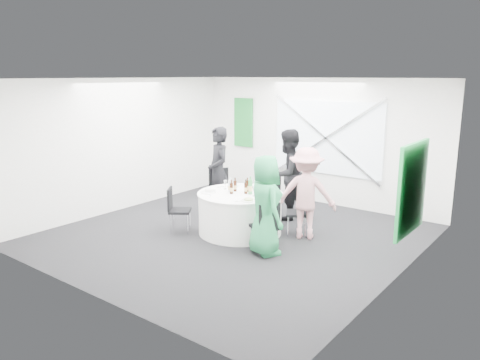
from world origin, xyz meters
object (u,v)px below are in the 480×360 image
Objects in this scene: banquet_table at (240,213)px; chair_front_left at (176,207)px; person_man_back at (287,175)px; green_water_bottle at (250,187)px; person_woman_pink at (306,193)px; person_man_back_left at (218,172)px; chair_back_right at (301,209)px; chair_back_left at (220,188)px; chair_back at (269,191)px; clear_water_bottle at (230,186)px; person_woman_green at (265,205)px; chair_front_right at (266,223)px.

chair_front_left is at bearing -144.36° from banquet_table.
green_water_bottle is (-0.01, -1.24, -0.02)m from person_man_back.
person_man_back_left is at bearing -27.74° from person_woman_pink.
chair_back_right is at bearing -92.52° from chair_front_left.
banquet_table is at bearing -90.00° from chair_back_left.
chair_back reaches higher than banquet_table.
clear_water_bottle reaches higher than chair_front_left.
person_woman_green is at bearing -30.90° from banquet_table.
banquet_table is 0.95× the size of person_woman_pink.
person_man_back_left is (-2.00, 0.05, 0.43)m from chair_back_right.
person_man_back_left is at bearing -90.88° from chair_front_right.
person_man_back_left reaches higher than chair_back_left.
chair_front_right is at bearing -62.74° from chair_back.
chair_back_left is (-1.03, 0.67, 0.19)m from banquet_table.
chair_back is 1.10m from person_man_back_left.
chair_front_right is at bearing -88.12° from chair_back_left.
person_woman_green reaches higher than chair_front_left.
person_man_back_left is at bearing -158.04° from chair_back.
person_man_back_left is 1.12× the size of person_woman_pink.
chair_front_right is 1.27m from clear_water_bottle.
person_man_back is (0.22, 1.28, 0.53)m from banquet_table.
chair_front_right reaches higher than banquet_table.
person_man_back_left is 1.37m from green_water_bottle.
chair_back_left is 0.52× the size of person_man_back_left.
chair_back_right is at bearing -54.42° from person_woman_pink.
person_woman_green is at bearing -31.49° from chair_back_right.
chair_back_left is at bearing -123.51° from chair_back_right.
chair_back_left reaches higher than chair_back.
green_water_bottle is at bearing -79.19° from chair_back.
green_water_bottle is (0.32, -1.06, 0.34)m from chair_back.
person_woman_green is (0.73, -1.84, -0.10)m from person_man_back.
chair_back is 0.52m from person_man_back.
green_water_bottle is 1.14× the size of clear_water_bottle.
chair_back is at bearing 106.53° from green_water_bottle.
chair_back_left is at bearing 139.04° from clear_water_bottle.
chair_back_right is 0.98× the size of chair_front_right.
green_water_bottle is (1.24, -0.58, -0.03)m from person_man_back_left.
chair_back_left is 0.53× the size of person_man_back.
person_man_back_left is at bearing 149.11° from banquet_table.
chair_front_right is at bearing -37.50° from green_water_bottle.
person_woman_green is (1.91, 0.12, 0.33)m from chair_front_left.
chair_back_right is 1.18m from person_woman_green.
chair_front_right is 0.53× the size of person_woman_green.
chair_back_left is 2.14m from person_woman_pink.
person_woman_green is at bearing -88.90° from chair_back_left.
person_woman_green is at bearing -0.00° from person_man_back_left.
banquet_table is 4.83× the size of green_water_bottle.
person_woman_pink is 1.00m from green_water_bottle.
clear_water_bottle is (-0.38, -0.11, -0.02)m from green_water_bottle.
person_woman_green is (1.06, -1.67, 0.26)m from chair_back.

